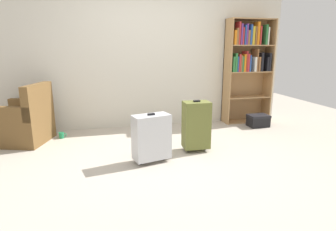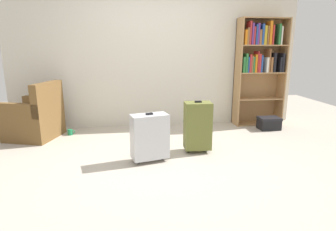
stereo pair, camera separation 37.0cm
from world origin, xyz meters
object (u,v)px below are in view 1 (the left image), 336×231
Objects in this scene: bookshelf at (247,62)px; storage_box at (258,120)px; suitcase_olive at (196,125)px; armchair at (25,122)px; mug at (62,135)px; suitcase_silver at (151,137)px.

bookshelf is 1.11m from storage_box.
suitcase_olive is (-1.52, -0.91, 0.26)m from storage_box.
suitcase_olive is (2.41, -0.95, 0.06)m from armchair.
suitcase_olive is at bearing -21.54° from armchair.
bookshelf is 3.54m from mug.
armchair is at bearing 145.20° from suitcase_silver.
armchair is (-3.85, -0.35, -0.83)m from bookshelf.
suitcase_silver is (-2.20, -1.16, 0.22)m from storage_box.
suitcase_silver reaches higher than mug.
mug is 3.44m from storage_box.
bookshelf is 2.66× the size of suitcase_olive.
storage_box is 0.58× the size of suitcase_silver.
storage_box is 2.49m from suitcase_silver.
mug is at bearing 151.80° from suitcase_olive.
storage_box is at bearing -0.66° from armchair.
bookshelf is 3.03× the size of suitcase_silver.
suitcase_silver is (1.74, -1.21, 0.01)m from armchair.
bookshelf is 2.09m from suitcase_olive.
armchair is 1.25× the size of suitcase_olive.
bookshelf is at bearing 4.68° from mug.
mug is 0.33× the size of storage_box.
mug is at bearing -175.32° from bookshelf.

